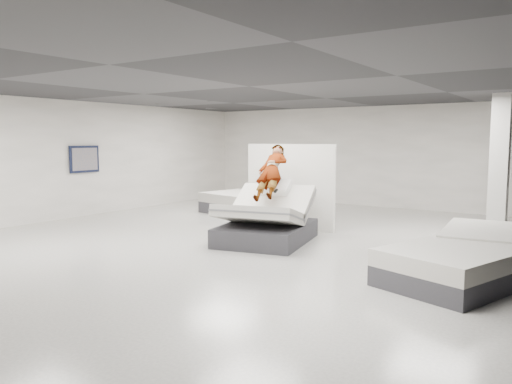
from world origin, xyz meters
TOP-DOWN VIEW (x-y plane):
  - room at (0.00, 0.00)m, footprint 14.00×14.04m
  - hero_bed at (0.21, 0.33)m, footprint 2.10×2.51m
  - person at (0.14, 0.63)m, footprint 0.88×1.46m
  - remote at (0.43, 0.34)m, footprint 0.08×0.15m
  - divider_panel at (-0.17, 1.96)m, footprint 2.24×0.32m
  - flat_bed_right_far at (4.45, 1.07)m, footprint 1.78×2.26m
  - flat_bed_right_near at (4.18, -0.78)m, footprint 2.08×2.39m
  - flat_bed_left_far at (-2.58, 3.40)m, footprint 2.44×2.02m
  - column at (4.00, 4.50)m, footprint 0.40×0.40m
  - wall_poster at (-5.93, 0.50)m, footprint 0.06×0.95m

SIDE VIEW (x-z plane):
  - flat_bed_right_near at x=4.18m, z-range 0.00..0.55m
  - flat_bed_right_far at x=4.45m, z-range 0.00..0.58m
  - flat_bed_left_far at x=-2.58m, z-range 0.00..0.59m
  - hero_bed at x=0.21m, z-range -0.22..1.06m
  - divider_panel at x=-0.17m, z-range 0.00..2.03m
  - remote at x=0.43m, z-range 1.05..1.13m
  - person at x=0.14m, z-range 0.53..2.03m
  - room at x=0.00m, z-range 0.00..3.20m
  - column at x=4.00m, z-range 0.00..3.20m
  - wall_poster at x=-5.93m, z-range 1.23..1.98m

